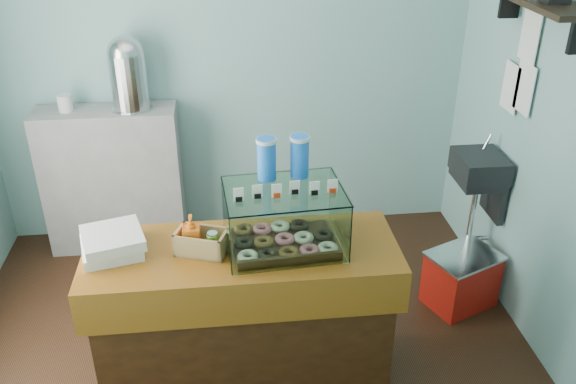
{
  "coord_description": "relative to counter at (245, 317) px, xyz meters",
  "views": [
    {
      "loc": [
        -0.05,
        -2.85,
        2.61
      ],
      "look_at": [
        0.25,
        -0.15,
        1.16
      ],
      "focal_mm": 38.0,
      "sensor_mm": 36.0,
      "label": 1
    }
  ],
  "objects": [
    {
      "name": "condiment_crate",
      "position": [
        -0.21,
        0.0,
        0.52
      ],
      "size": [
        0.29,
        0.23,
        0.2
      ],
      "rotation": [
        0.0,
        0.0,
        -0.34
      ],
      "color": "#A18350",
      "rests_on": "counter"
    },
    {
      "name": "red_cooler",
      "position": [
        1.46,
        0.55,
        -0.26
      ],
      "size": [
        0.54,
        0.48,
        0.39
      ],
      "rotation": [
        0.0,
        0.0,
        0.41
      ],
      "color": "red",
      "rests_on": "ground"
    },
    {
      "name": "room_shell",
      "position": [
        0.03,
        0.26,
        1.25
      ],
      "size": [
        3.54,
        3.04,
        2.82
      ],
      "color": "#7FB8B9",
      "rests_on": "ground"
    },
    {
      "name": "coffee_urn",
      "position": [
        -0.69,
        1.57,
        0.92
      ],
      "size": [
        0.28,
        0.28,
        0.52
      ],
      "color": "silver",
      "rests_on": "back_shelf"
    },
    {
      "name": "back_shelf",
      "position": [
        -0.9,
        1.57,
        0.09
      ],
      "size": [
        1.0,
        0.32,
        1.1
      ],
      "primitive_type": "cube",
      "color": "#99999C",
      "rests_on": "ground"
    },
    {
      "name": "ground",
      "position": [
        0.0,
        0.25,
        -0.46
      ],
      "size": [
        3.5,
        3.5,
        0.0
      ],
      "primitive_type": "plane",
      "color": "black",
      "rests_on": "ground"
    },
    {
      "name": "pastry_boxes",
      "position": [
        -0.64,
        0.05,
        0.5
      ],
      "size": [
        0.36,
        0.36,
        0.11
      ],
      "rotation": [
        0.0,
        0.0,
        0.24
      ],
      "color": "silver",
      "rests_on": "counter"
    },
    {
      "name": "display_case",
      "position": [
        0.22,
        0.04,
        0.61
      ],
      "size": [
        0.62,
        0.47,
        0.54
      ],
      "rotation": [
        0.0,
        0.0,
        0.07
      ],
      "color": "#361E10",
      "rests_on": "counter"
    },
    {
      "name": "counter",
      "position": [
        0.0,
        0.0,
        0.0
      ],
      "size": [
        1.6,
        0.6,
        0.9
      ],
      "color": "#3F1F0C",
      "rests_on": "ground"
    }
  ]
}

